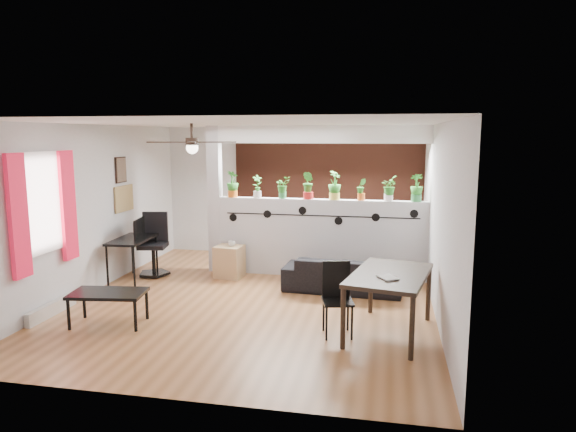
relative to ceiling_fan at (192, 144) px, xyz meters
The scene contains 29 objects.
room_shell 1.33m from the ceiling_fan, 20.56° to the left, with size 6.30×7.10×2.90m.
partition_wall 2.91m from the ceiling_fan, 48.37° to the left, with size 3.60×0.18×1.35m, color #BCBCC1.
ceiling_header 2.41m from the ceiling_fan, 48.37° to the left, with size 3.60×0.18×0.30m, color white.
pier_column 2.09m from the ceiling_fan, 99.77° to the left, with size 0.22×0.20×2.60m, color #BCBCC1.
brick_panel 3.78m from the ceiling_fan, 63.93° to the left, with size 3.90×0.05×2.60m, color #A1462E.
vine_decal 2.64m from the ceiling_fan, 46.80° to the left, with size 3.31×0.01×0.30m.
window_assembly 2.13m from the ceiling_fan, 152.87° to the right, with size 0.09×1.30×1.55m.
baseboard_heater 2.96m from the ceiling_fan, 152.65° to the right, with size 0.08×1.00×0.18m, color beige.
corkboard 2.38m from the ceiling_fan, 144.85° to the left, with size 0.03×0.60×0.45m, color olive.
framed_art 2.19m from the ceiling_fan, 145.97° to the left, with size 0.03×0.34×0.44m.
ceiling_fan is the anchor object (origin of this frame).
potted_plant_0 1.94m from the ceiling_fan, 89.36° to the left, with size 0.30×0.28×0.47m.
potted_plant_1 2.01m from the ceiling_fan, 75.32° to the left, with size 0.24×0.22×0.40m.
potted_plant_2 2.16m from the ceiling_fan, 62.86° to the left, with size 0.24×0.24×0.38m.
potted_plant_3 2.38m from the ceiling_fan, 52.64° to the left, with size 0.31×0.32×0.47m.
potted_plant_4 2.66m from the ceiling_fan, 44.59° to the left, with size 0.29×0.32×0.49m.
potted_plant_5 3.00m from the ceiling_fan, 38.33° to the left, with size 0.21×0.18×0.37m.
potted_plant_6 3.35m from the ceiling_fan, 33.41° to the left, with size 0.17×0.21×0.42m.
potted_plant_7 3.72m from the ceiling_fan, 29.51° to the left, with size 0.28×0.24×0.46m.
sofa 3.08m from the ceiling_fan, 26.25° to the left, with size 1.76×0.69×0.52m, color black.
cube_shelf 2.48m from the ceiling_fan, 87.53° to the left, with size 0.45×0.40×0.55m, color tan.
cup 2.22m from the ceiling_fan, 85.50° to the left, with size 0.12×0.12×0.09m, color gray.
computer_desk 2.36m from the ceiling_fan, 149.12° to the left, with size 0.59×1.04×0.73m.
monitor 2.32m from the ceiling_fan, 144.95° to the left, with size 0.05×0.30×0.17m, color black.
office_chair 2.58m from the ceiling_fan, 134.48° to the left, with size 0.56×0.56×1.08m.
dining_table 3.28m from the ceiling_fan, 13.45° to the right, with size 1.12×1.55×0.77m.
book 3.23m from the ceiling_fan, 19.82° to the right, with size 0.18×0.24×0.02m, color gray.
folding_chair 2.89m from the ceiling_fan, 19.74° to the right, with size 0.44×0.44×0.90m.
coffee_table 2.33m from the ceiling_fan, 127.04° to the right, with size 1.00×0.65×0.44m.
Camera 1 is at (1.92, -7.16, 2.44)m, focal length 32.00 mm.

